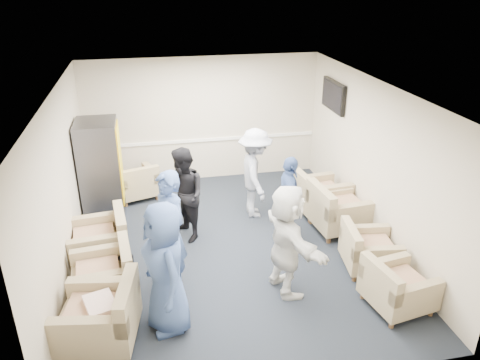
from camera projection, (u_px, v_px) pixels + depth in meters
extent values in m
plane|color=black|center=(229.00, 247.00, 7.93)|extent=(6.00, 6.00, 0.00)
plane|color=silver|center=(227.00, 90.00, 6.82)|extent=(6.00, 6.00, 0.00)
cube|color=beige|center=(203.00, 120.00, 10.06)|extent=(5.00, 0.02, 2.70)
cube|color=beige|center=(281.00, 291.00, 4.70)|extent=(5.00, 0.02, 2.70)
cube|color=beige|center=(62.00, 188.00, 6.92)|extent=(0.02, 6.00, 2.70)
cube|color=beige|center=(374.00, 162.00, 7.84)|extent=(0.02, 6.00, 2.70)
cube|color=white|center=(204.00, 140.00, 10.22)|extent=(4.98, 0.04, 0.06)
cube|color=black|center=(333.00, 96.00, 9.15)|extent=(0.07, 1.00, 0.58)
cube|color=black|center=(332.00, 96.00, 9.14)|extent=(0.01, 0.92, 0.50)
cube|color=#515259|center=(335.00, 103.00, 9.22)|extent=(0.04, 0.10, 0.25)
cube|color=#968460|center=(99.00, 324.00, 5.81)|extent=(1.06, 1.06, 0.30)
cube|color=#A4785A|center=(97.00, 310.00, 5.72)|extent=(0.73, 0.69, 0.11)
cube|color=#968460|center=(127.00, 299.00, 5.67)|extent=(0.30, 0.93, 0.43)
cube|color=#968460|center=(103.00, 281.00, 6.65)|extent=(0.92, 0.92, 0.27)
cube|color=#A4785A|center=(102.00, 270.00, 6.57)|extent=(0.63, 0.60, 0.10)
cube|color=#968460|center=(126.00, 257.00, 6.61)|extent=(0.22, 0.84, 0.39)
cube|color=#968460|center=(99.00, 246.00, 7.45)|extent=(0.98, 0.98, 0.29)
cube|color=#A4785A|center=(98.00, 236.00, 7.37)|extent=(0.67, 0.64, 0.10)
cube|color=#968460|center=(121.00, 223.00, 7.41)|extent=(0.24, 0.90, 0.42)
cube|color=#968460|center=(398.00, 292.00, 6.44)|extent=(0.92, 0.92, 0.26)
cube|color=#A4785A|center=(400.00, 281.00, 6.36)|extent=(0.63, 0.60, 0.09)
cube|color=#968460|center=(380.00, 278.00, 6.19)|extent=(0.26, 0.81, 0.38)
cube|color=#968460|center=(370.00, 255.00, 7.29)|extent=(0.89, 0.89, 0.26)
cube|color=#A4785A|center=(371.00, 245.00, 7.22)|extent=(0.61, 0.58, 0.09)
cube|color=#968460|center=(351.00, 238.00, 7.14)|extent=(0.24, 0.80, 0.37)
cube|color=#968460|center=(339.00, 215.00, 8.38)|extent=(1.01, 1.01, 0.31)
cube|color=#A4785A|center=(340.00, 205.00, 8.30)|extent=(0.70, 0.66, 0.11)
cube|color=#968460|center=(321.00, 199.00, 8.13)|extent=(0.24, 0.94, 0.44)
cube|color=#968460|center=(320.00, 200.00, 8.98)|extent=(0.95, 0.95, 0.29)
cube|color=#A4785A|center=(321.00, 191.00, 8.90)|extent=(0.66, 0.62, 0.10)
cube|color=#968460|center=(304.00, 186.00, 8.74)|extent=(0.23, 0.88, 0.41)
cube|color=#968460|center=(136.00, 186.00, 9.60)|extent=(0.99, 0.99, 0.26)
cube|color=#A4785A|center=(135.00, 178.00, 9.53)|extent=(0.65, 0.68, 0.09)
cube|color=#968460|center=(140.00, 178.00, 9.21)|extent=(0.80, 0.36, 0.37)
cube|color=#515259|center=(101.00, 169.00, 8.70)|extent=(0.72, 0.87, 1.83)
cube|color=orange|center=(121.00, 163.00, 8.73)|extent=(0.02, 0.74, 1.47)
cube|color=black|center=(125.00, 199.00, 9.04)|extent=(0.02, 0.43, 0.12)
cube|color=black|center=(123.00, 268.00, 7.03)|extent=(0.33, 0.28, 0.39)
sphere|color=black|center=(122.00, 258.00, 6.96)|extent=(0.20, 0.20, 0.20)
cube|color=white|center=(100.00, 306.00, 5.71)|extent=(0.46, 0.53, 0.13)
imported|color=#39538B|center=(166.00, 268.00, 5.82)|extent=(0.77, 0.99, 1.79)
imported|color=#39538B|center=(170.00, 232.00, 6.61)|extent=(0.70, 0.79, 1.83)
imported|color=black|center=(184.00, 195.00, 7.88)|extent=(0.88, 0.98, 1.65)
imported|color=beige|center=(255.00, 173.00, 8.66)|extent=(0.69, 1.13, 1.71)
imported|color=#39538B|center=(289.00, 199.00, 7.88)|extent=(0.47, 0.93, 1.52)
imported|color=silver|center=(287.00, 240.00, 6.55)|extent=(0.75, 1.61, 1.67)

